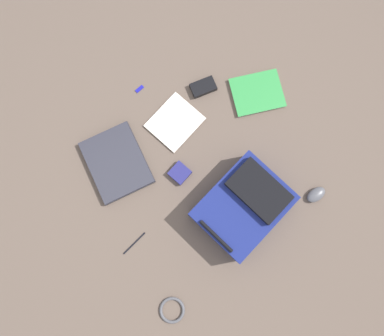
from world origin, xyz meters
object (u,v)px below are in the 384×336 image
(backpack, at_px, (243,205))
(cable_coil, at_px, (172,310))
(power_brick, at_px, (203,87))
(pen_black, at_px, (134,243))
(usb_stick, at_px, (139,89))
(laptop, at_px, (117,163))
(earbud_pouch, at_px, (180,173))
(computer_mouse, at_px, (316,195))
(book_comic, at_px, (175,122))
(book_manual, at_px, (257,93))

(backpack, xyz_separation_m, cable_coil, (-0.26, 0.52, -0.07))
(power_brick, xyz_separation_m, pen_black, (-0.52, 0.67, -0.01))
(usb_stick, bearing_deg, cable_coil, 160.07)
(laptop, xyz_separation_m, power_brick, (0.13, -0.57, -0.00))
(power_brick, distance_m, earbud_pouch, 0.46)
(backpack, height_order, laptop, backpack)
(computer_mouse, distance_m, pen_black, 0.91)
(book_comic, relative_size, power_brick, 2.35)
(book_manual, bearing_deg, power_brick, 54.62)
(backpack, relative_size, pen_black, 3.40)
(book_manual, distance_m, power_brick, 0.28)
(backpack, distance_m, pen_black, 0.55)
(book_manual, xyz_separation_m, book_comic, (0.07, 0.44, -0.00))
(cable_coil, bearing_deg, power_brick, -37.12)
(book_manual, bearing_deg, computer_mouse, 178.01)
(laptop, relative_size, pen_black, 2.52)
(power_brick, bearing_deg, backpack, 167.45)
(pen_black, bearing_deg, laptop, -15.53)
(computer_mouse, relative_size, usb_stick, 2.18)
(laptop, xyz_separation_m, cable_coil, (-0.74, 0.09, -0.01))
(usb_stick, bearing_deg, laptop, 136.00)
(book_comic, bearing_deg, backpack, -171.67)
(book_comic, distance_m, usb_stick, 0.26)
(cable_coil, relative_size, usb_stick, 2.57)
(usb_stick, bearing_deg, earbud_pouch, 176.27)
(computer_mouse, distance_m, power_brick, 0.77)
(computer_mouse, height_order, earbud_pouch, computer_mouse)
(backpack, distance_m, power_brick, 0.64)
(book_comic, distance_m, pen_black, 0.63)
(cable_coil, bearing_deg, earbud_pouch, -32.13)
(pen_black, distance_m, earbud_pouch, 0.40)
(book_comic, bearing_deg, laptop, 96.97)
(usb_stick, bearing_deg, pen_black, 150.25)
(pen_black, height_order, earbud_pouch, earbud_pouch)
(book_comic, height_order, earbud_pouch, earbud_pouch)
(earbud_pouch, bearing_deg, usb_stick, -3.73)
(book_comic, xyz_separation_m, usb_stick, (0.25, 0.07, -0.00))
(computer_mouse, relative_size, earbud_pouch, 1.17)
(book_manual, distance_m, cable_coil, 1.14)
(book_manual, xyz_separation_m, computer_mouse, (-0.59, 0.02, 0.01))
(laptop, distance_m, cable_coil, 0.75)
(backpack, distance_m, computer_mouse, 0.37)
(backpack, distance_m, earbud_pouch, 0.35)
(book_manual, distance_m, book_comic, 0.45)
(backpack, distance_m, usb_stick, 0.79)
(book_comic, relative_size, cable_coil, 2.49)
(cable_coil, bearing_deg, book_manual, -51.22)
(backpack, height_order, book_manual, backpack)
(earbud_pouch, bearing_deg, computer_mouse, -128.45)
(computer_mouse, distance_m, earbud_pouch, 0.67)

